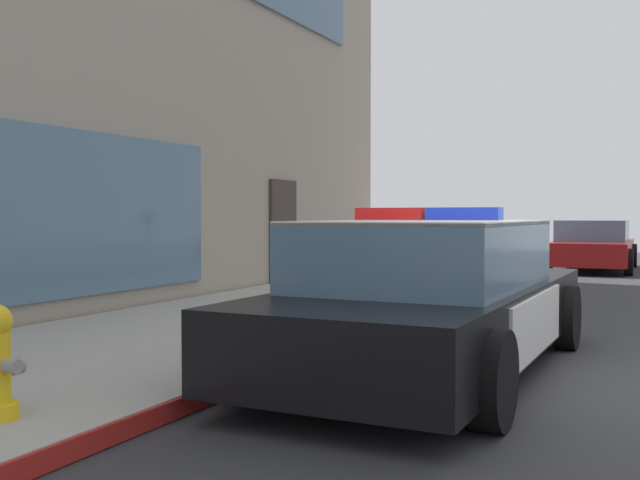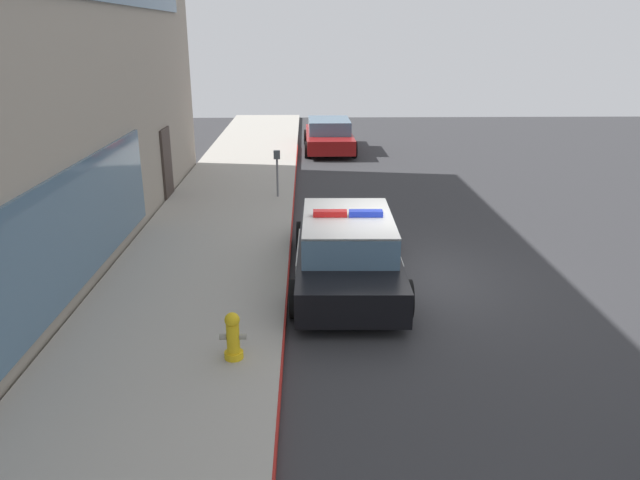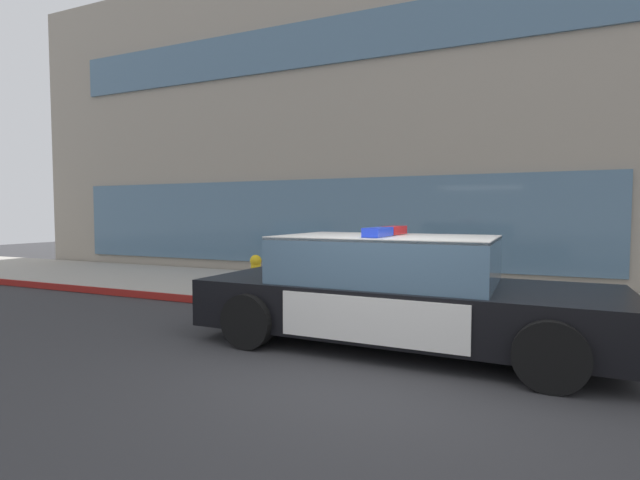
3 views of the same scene
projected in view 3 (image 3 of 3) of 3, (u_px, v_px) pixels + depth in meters
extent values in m
plane|color=#303033|center=(382.00, 370.00, 4.97)|extent=(48.00, 48.00, 0.00)
cube|color=#A39E93|center=(443.00, 300.00, 8.62)|extent=(48.00, 3.60, 0.15)
cube|color=maroon|center=(423.00, 320.00, 6.96)|extent=(28.80, 0.04, 0.14)
cube|color=gray|center=(444.00, 138.00, 14.69)|extent=(23.54, 9.17, 8.03)
cube|color=slate|center=(298.00, 222.00, 11.75)|extent=(14.12, 0.08, 2.10)
cube|color=slate|center=(412.00, 27.00, 10.37)|extent=(19.77, 0.08, 1.10)
cube|color=black|center=(401.00, 306.00, 5.89)|extent=(5.10, 1.98, 0.60)
cube|color=silver|center=(544.00, 303.00, 5.20)|extent=(1.76, 1.87, 0.05)
cube|color=silver|center=(279.00, 284.00, 6.63)|extent=(1.46, 1.86, 0.05)
cube|color=silver|center=(412.00, 294.00, 6.80)|extent=(2.13, 0.07, 0.51)
cube|color=silver|center=(369.00, 321.00, 5.08)|extent=(2.13, 0.07, 0.51)
cube|color=yellow|center=(412.00, 293.00, 6.81)|extent=(0.22, 0.02, 0.26)
cube|color=slate|center=(386.00, 260.00, 5.95)|extent=(2.67, 1.74, 0.60)
cube|color=silver|center=(386.00, 237.00, 5.93)|extent=(2.67, 1.74, 0.04)
cube|color=red|center=(394.00, 230.00, 6.23)|extent=(0.21, 0.64, 0.11)
cube|color=blue|center=(378.00, 232.00, 5.62)|extent=(0.21, 0.64, 0.11)
cylinder|color=black|center=(547.00, 316.00, 6.05)|extent=(0.68, 0.23, 0.68)
cylinder|color=black|center=(550.00, 356.00, 4.35)|extent=(0.68, 0.23, 0.68)
cylinder|color=black|center=(314.00, 297.00, 7.45)|extent=(0.68, 0.23, 0.68)
cylinder|color=black|center=(248.00, 321.00, 5.76)|extent=(0.68, 0.23, 0.68)
cylinder|color=gold|center=(256.00, 290.00, 8.92)|extent=(0.28, 0.28, 0.10)
cylinder|color=gold|center=(256.00, 276.00, 8.91)|extent=(0.19, 0.19, 0.45)
sphere|color=gold|center=(256.00, 261.00, 8.89)|extent=(0.22, 0.22, 0.22)
cylinder|color=gray|center=(256.00, 257.00, 8.88)|extent=(0.06, 0.06, 0.05)
cylinder|color=gray|center=(252.00, 276.00, 8.77)|extent=(0.09, 0.10, 0.09)
cylinder|color=gray|center=(260.00, 274.00, 9.04)|extent=(0.09, 0.10, 0.09)
cylinder|color=gray|center=(263.00, 277.00, 8.85)|extent=(0.10, 0.12, 0.12)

